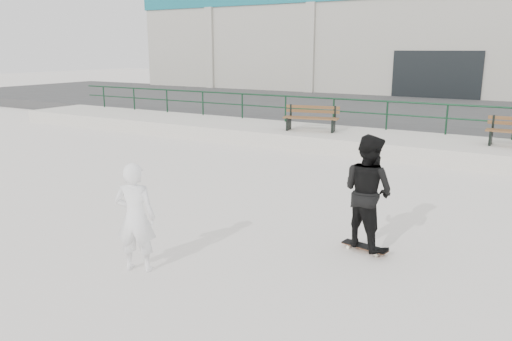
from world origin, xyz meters
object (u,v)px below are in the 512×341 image
Objects in this scene: standing_skater at (368,192)px; seated_skater at (135,217)px; bench_left at (311,118)px; skateboard at (365,247)px.

seated_skater is at bearing 65.54° from standing_skater.
standing_skater is (4.74, -8.27, 0.10)m from bench_left.
bench_left is 10.91m from seated_skater.
seated_skater is (2.00, -10.72, -0.09)m from bench_left.
skateboard is 0.48× the size of seated_skater.
standing_skater is at bearing 0.00° from skateboard.
bench_left is at bearing -36.50° from standing_skater.
bench_left is at bearing -102.33° from seated_skater.
skateboard is 0.96m from standing_skater.
skateboard is at bearing -72.19° from bench_left.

